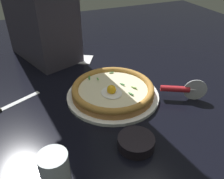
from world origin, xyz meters
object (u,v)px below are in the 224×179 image
Objects in this scene: pizza_cutter at (181,89)px; drinking_glass at (56,175)px; folded_napkin at (77,59)px; pizza at (112,90)px; side_bowl at (136,142)px.

drinking_glass is (-0.19, 0.49, 0.01)m from pizza_cutter.
drinking_glass reaches higher than folded_napkin.
pizza_cutter reaches higher than pizza.
side_bowl is 0.95× the size of drinking_glass.
pizza_cutter is 1.06× the size of folded_napkin.
drinking_glass reaches higher than side_bowl.
pizza is 0.25m from pizza_cutter.
pizza_cutter is (0.15, -0.26, 0.02)m from side_bowl.
drinking_glass reaches higher than pizza.
side_bowl is at bearing 119.74° from pizza_cutter.
pizza is 2.87× the size of side_bowl.
drinking_glass is at bearing 111.40° from pizza_cutter.
pizza_cutter is (-0.11, -0.22, 0.01)m from pizza.
pizza is 0.25m from side_bowl.
drinking_glass reaches higher than pizza_cutter.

